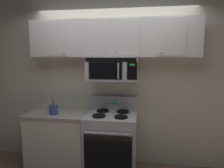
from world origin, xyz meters
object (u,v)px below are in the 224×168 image
stove_range (111,142)px  over_range_microwave (112,69)px  utensil_crock_blue (54,109)px  salt_shaker (43,106)px

stove_range → over_range_microwave: over_range_microwave is taller
utensil_crock_blue → salt_shaker: (-0.29, 0.24, -0.04)m
utensil_crock_blue → salt_shaker: bearing=140.0°
over_range_microwave → salt_shaker: bearing=179.9°
over_range_microwave → utensil_crock_blue: (-0.86, -0.24, -0.59)m
over_range_microwave → utensil_crock_blue: size_ratio=2.22×
stove_range → salt_shaker: size_ratio=11.35×
over_range_microwave → salt_shaker: (-1.14, 0.00, -0.63)m
utensil_crock_blue → stove_range: bearing=8.3°
over_range_microwave → utensil_crock_blue: over_range_microwave is taller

